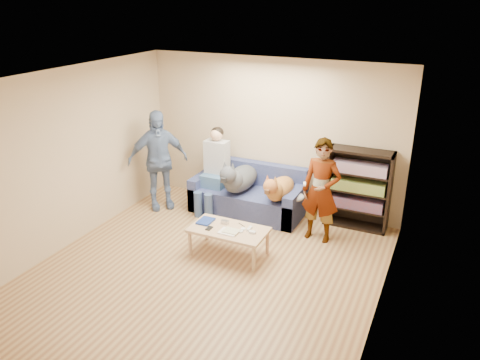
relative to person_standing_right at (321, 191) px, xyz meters
The scene contains 27 objects.
ground 2.16m from the person_standing_right, 124.10° to the right, with size 5.00×5.00×0.00m, color #91603D.
ceiling 2.69m from the person_standing_right, 124.10° to the right, with size 5.00×5.00×0.00m, color white.
wall_back 1.49m from the person_standing_right, 143.08° to the left, with size 4.50×4.50×0.00m, color tan.
wall_front 4.33m from the person_standing_right, 105.10° to the right, with size 4.50×4.50×0.00m, color tan.
wall_left 3.79m from the person_standing_right, 153.83° to the right, with size 5.00×5.00×0.00m, color tan.
wall_right 2.07m from the person_standing_right, 55.75° to the right, with size 5.00×5.00×0.00m, color tan.
blanket 0.68m from the person_standing_right, 151.31° to the left, with size 0.38×0.32×0.13m, color #B9B9BE.
person_standing_right is the anchor object (origin of this frame).
person_standing_left 2.87m from the person_standing_right, behind, with size 1.03×0.43×1.75m, color #677DA5.
held_controller 0.32m from the person_standing_right, 135.00° to the right, with size 0.04×0.11×0.03m, color white.
notebook_blue 1.77m from the person_standing_right, 146.12° to the right, with size 0.20×0.26×0.03m, color navy.
papers 1.54m from the person_standing_right, 131.56° to the right, with size 0.26×0.20×0.01m, color white.
magazine 1.50m from the person_standing_right, 131.20° to the right, with size 0.22×0.17×0.01m, color beige.
camera_silver 1.51m from the person_standing_right, 142.29° to the right, with size 0.11×0.06×0.05m, color #B7B6BB.
controller_a 1.25m from the person_standing_right, 129.66° to the right, with size 0.04×0.13×0.03m, color silver.
controller_b 1.26m from the person_standing_right, 124.31° to the right, with size 0.09×0.06×0.03m, color silver.
headphone_cup_a 1.39m from the person_standing_right, 129.02° to the right, with size 0.07×0.07×0.02m, color silver.
headphone_cup_b 1.33m from the person_standing_right, 131.28° to the right, with size 0.07×0.07×0.02m, color white.
pen_orange 1.63m from the person_standing_right, 132.01° to the right, with size 0.01×0.01×0.14m, color #D0611D.
pen_black 1.30m from the person_standing_right, 137.71° to the right, with size 0.01×0.01×0.14m, color black.
wallet 1.76m from the person_standing_right, 138.61° to the right, with size 0.07×0.12×0.01m, color black.
sofa 1.53m from the person_standing_right, 162.25° to the left, with size 1.90×0.85×0.82m.
person_seated 1.99m from the person_standing_right, behind, with size 0.40×0.73×1.47m.
dog_gray 1.52m from the person_standing_right, 169.68° to the left, with size 0.45×1.27×0.65m.
dog_tan 0.80m from the person_standing_right, 163.80° to the left, with size 0.38×1.15×0.55m.
coffee_table 1.52m from the person_standing_right, 135.65° to the right, with size 1.10×0.60×0.42m.
bookshelf 0.81m from the person_standing_right, 57.54° to the left, with size 1.00×0.34×1.30m.
Camera 1 is at (2.72, -4.67, 3.54)m, focal length 35.00 mm.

